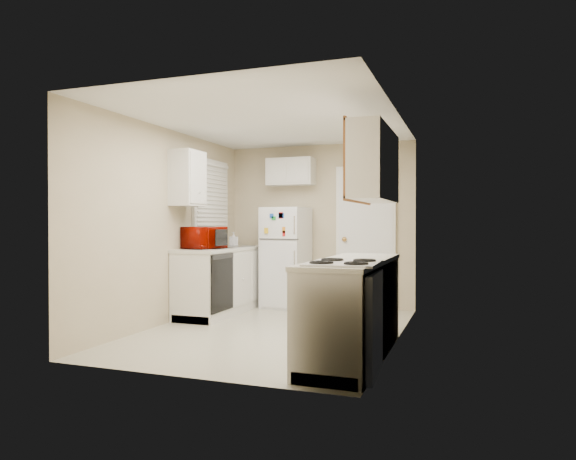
% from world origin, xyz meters
% --- Properties ---
extents(floor, '(3.80, 3.80, 0.00)m').
position_xyz_m(floor, '(0.00, 0.00, 0.00)').
color(floor, beige).
rests_on(floor, ground).
extents(ceiling, '(3.80, 3.80, 0.00)m').
position_xyz_m(ceiling, '(0.00, 0.00, 2.40)').
color(ceiling, white).
rests_on(ceiling, floor).
extents(wall_left, '(3.80, 3.80, 0.00)m').
position_xyz_m(wall_left, '(-1.40, 0.00, 1.20)').
color(wall_left, '#BFB08E').
rests_on(wall_left, floor).
extents(wall_right, '(3.80, 3.80, 0.00)m').
position_xyz_m(wall_right, '(1.40, 0.00, 1.20)').
color(wall_right, '#BFB08E').
rests_on(wall_right, floor).
extents(wall_back, '(2.80, 2.80, 0.00)m').
position_xyz_m(wall_back, '(0.00, 1.90, 1.20)').
color(wall_back, '#BFB08E').
rests_on(wall_back, floor).
extents(wall_front, '(2.80, 2.80, 0.00)m').
position_xyz_m(wall_front, '(0.00, -1.90, 1.20)').
color(wall_front, '#BFB08E').
rests_on(wall_front, floor).
extents(left_counter, '(0.60, 1.80, 0.90)m').
position_xyz_m(left_counter, '(-1.10, 0.90, 0.45)').
color(left_counter, silver).
rests_on(left_counter, floor).
extents(dishwasher, '(0.03, 0.58, 0.72)m').
position_xyz_m(dishwasher, '(-0.81, 0.30, 0.49)').
color(dishwasher, black).
rests_on(dishwasher, floor).
extents(sink, '(0.54, 0.74, 0.16)m').
position_xyz_m(sink, '(-1.10, 1.05, 0.86)').
color(sink, gray).
rests_on(sink, left_counter).
extents(microwave, '(0.57, 0.40, 0.34)m').
position_xyz_m(microwave, '(-1.15, 0.47, 1.05)').
color(microwave, '#8C0B00').
rests_on(microwave, left_counter).
extents(soap_bottle, '(0.11, 0.11, 0.20)m').
position_xyz_m(soap_bottle, '(-1.15, 1.35, 1.00)').
color(soap_bottle, beige).
rests_on(soap_bottle, left_counter).
extents(window_blinds, '(0.10, 0.98, 1.08)m').
position_xyz_m(window_blinds, '(-1.36, 1.05, 1.60)').
color(window_blinds, silver).
rests_on(window_blinds, wall_left).
extents(upper_cabinet_left, '(0.30, 0.45, 0.70)m').
position_xyz_m(upper_cabinet_left, '(-1.25, 0.22, 1.80)').
color(upper_cabinet_left, silver).
rests_on(upper_cabinet_left, wall_left).
extents(refrigerator, '(0.65, 0.63, 1.46)m').
position_xyz_m(refrigerator, '(-0.42, 1.59, 0.73)').
color(refrigerator, white).
rests_on(refrigerator, floor).
extents(cabinet_over_fridge, '(0.70, 0.30, 0.40)m').
position_xyz_m(cabinet_over_fridge, '(-0.40, 1.75, 2.00)').
color(cabinet_over_fridge, silver).
rests_on(cabinet_over_fridge, wall_back).
extents(interior_door, '(0.86, 0.06, 2.08)m').
position_xyz_m(interior_door, '(0.70, 1.86, 1.02)').
color(interior_door, white).
rests_on(interior_door, floor).
extents(right_counter, '(0.60, 2.00, 0.90)m').
position_xyz_m(right_counter, '(1.10, -0.80, 0.45)').
color(right_counter, silver).
rests_on(right_counter, floor).
extents(stove, '(0.60, 0.72, 0.85)m').
position_xyz_m(stove, '(1.15, -1.37, 0.42)').
color(stove, white).
rests_on(stove, floor).
extents(upper_cabinet_right, '(0.30, 1.20, 0.70)m').
position_xyz_m(upper_cabinet_right, '(1.25, -0.50, 1.80)').
color(upper_cabinet_right, silver).
rests_on(upper_cabinet_right, wall_right).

